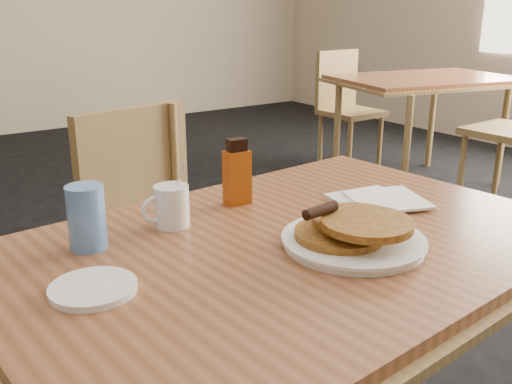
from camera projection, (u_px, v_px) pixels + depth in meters
main_table at (290, 258)px, 1.16m from camera, size 1.26×0.91×0.75m
neighbor_table at (425, 83)px, 3.73m from camera, size 1.32×1.04×0.75m
chair_main_far at (150, 227)px, 1.79m from camera, size 0.48×0.49×0.90m
chair_neighbor_far at (344, 98)px, 4.34m from camera, size 0.39×0.40×0.87m
pancake_plate at (353, 234)px, 1.10m from camera, size 0.28×0.28×0.08m
coffee_mug at (171, 205)px, 1.20m from camera, size 0.11×0.07×0.14m
syrup_bottle at (237, 174)px, 1.33m from camera, size 0.06×0.04×0.16m
napkin_stack at (379, 200)px, 1.36m from camera, size 0.22×0.23×0.01m
blue_tumbler at (87, 217)px, 1.08m from camera, size 0.09×0.09×0.13m
side_saucer at (93, 288)px, 0.93m from camera, size 0.17×0.17×0.01m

